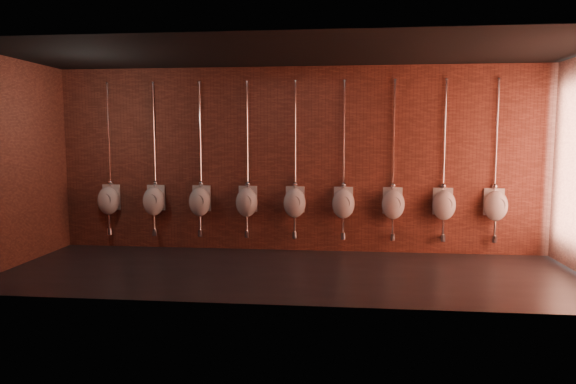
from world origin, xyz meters
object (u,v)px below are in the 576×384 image
object	(u,v)px
urinal_3	(247,201)
urinal_8	(496,205)
urinal_5	(343,203)
urinal_2	(200,201)
urinal_6	(393,203)
urinal_0	(109,200)
urinal_4	(295,202)
urinal_7	(444,204)
urinal_1	(154,200)

from	to	relation	value
urinal_3	urinal_8	bearing A→B (deg)	0.00
urinal_3	urinal_5	size ratio (longest dim) A/B	1.00
urinal_2	urinal_5	bearing A→B (deg)	0.00
urinal_5	urinal_8	xyz separation A→B (m)	(2.52, 0.00, 0.00)
urinal_5	urinal_6	distance (m)	0.84
urinal_0	urinal_2	size ratio (longest dim) A/B	1.00
urinal_0	urinal_4	world-z (taller)	same
urinal_2	urinal_4	xyz separation A→B (m)	(1.68, 0.00, 0.00)
urinal_4	urinal_2	bearing A→B (deg)	180.00
urinal_0	urinal_7	xyz separation A→B (m)	(5.88, 0.00, 0.00)
urinal_2	urinal_4	world-z (taller)	same
urinal_0	urinal_3	xyz separation A→B (m)	(2.52, 0.00, 0.00)
urinal_3	urinal_5	distance (m)	1.68
urinal_1	urinal_6	world-z (taller)	same
urinal_6	urinal_7	distance (m)	0.84
urinal_6	urinal_7	size ratio (longest dim) A/B	1.00
urinal_1	urinal_0	bearing A→B (deg)	180.00
urinal_3	urinal_8	size ratio (longest dim) A/B	1.00
urinal_0	urinal_3	bearing A→B (deg)	0.00
urinal_0	urinal_5	world-z (taller)	same
urinal_3	urinal_7	world-z (taller)	same
urinal_0	urinal_3	world-z (taller)	same
urinal_1	urinal_6	size ratio (longest dim) A/B	1.00
urinal_1	urinal_6	bearing A→B (deg)	0.00
urinal_1	urinal_8	world-z (taller)	same
urinal_2	urinal_3	world-z (taller)	same
urinal_0	urinal_8	world-z (taller)	same
urinal_3	urinal_5	bearing A→B (deg)	0.00
urinal_8	urinal_7	bearing A→B (deg)	180.00
urinal_4	urinal_8	size ratio (longest dim) A/B	1.00
urinal_7	urinal_2	bearing A→B (deg)	180.00
urinal_3	urinal_7	distance (m)	3.36
urinal_2	urinal_6	xyz separation A→B (m)	(3.36, 0.00, 0.00)
urinal_0	urinal_1	world-z (taller)	same
urinal_5	urinal_8	bearing A→B (deg)	0.00
urinal_0	urinal_6	bearing A→B (deg)	0.00
urinal_4	urinal_6	distance (m)	1.68
urinal_2	urinal_7	size ratio (longest dim) A/B	1.00
urinal_1	urinal_7	distance (m)	5.04
urinal_6	urinal_5	bearing A→B (deg)	180.00
urinal_0	urinal_5	xyz separation A→B (m)	(4.20, 0.00, 0.00)
urinal_2	urinal_6	bearing A→B (deg)	0.00
urinal_1	urinal_3	xyz separation A→B (m)	(1.68, 0.00, 0.00)
urinal_3	urinal_7	xyz separation A→B (m)	(3.36, 0.00, 0.00)
urinal_0	urinal_1	distance (m)	0.84
urinal_5	urinal_8	distance (m)	2.52
urinal_3	urinal_4	size ratio (longest dim) A/B	1.00
urinal_0	urinal_4	xyz separation A→B (m)	(3.36, 0.00, 0.00)
urinal_0	urinal_7	world-z (taller)	same
urinal_1	urinal_8	distance (m)	5.88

